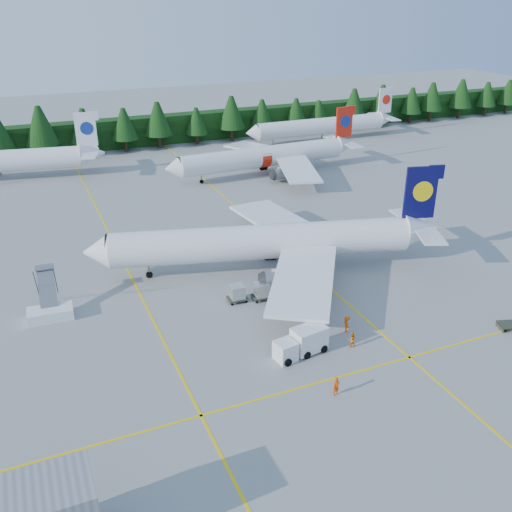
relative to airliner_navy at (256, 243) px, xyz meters
name	(u,v)px	position (x,y,z in m)	size (l,w,h in m)	color
ground	(320,338)	(-0.09, -15.94, -3.61)	(320.00, 320.00, 0.00)	#9FA09A
taxi_stripe_a	(132,277)	(-14.09, 4.06, -3.60)	(0.25, 120.00, 0.01)	yellow
taxi_stripe_b	(285,250)	(5.91, 4.06, -3.60)	(0.25, 120.00, 0.01)	yellow
taxi_stripe_cross	(353,373)	(-0.09, -21.94, -3.60)	(80.00, 0.25, 0.01)	yellow
treeline_hedge	(134,132)	(-0.09, 66.06, -0.61)	(220.00, 4.00, 6.00)	black
airliner_navy	(256,243)	(0.00, 0.00, 0.00)	(40.45, 32.86, 12.00)	white
airliner_red	(260,157)	(16.04, 35.62, -0.36)	(37.17, 30.54, 10.80)	white
airliner_far_right	(317,126)	(37.82, 54.33, -0.32)	(35.98, 3.60, 10.47)	white
airstairs	(50,310)	(-23.58, -1.56, -2.73)	(4.60, 6.25, 4.04)	white
service_truck	(301,343)	(-3.01, -17.49, -2.39)	(5.33, 2.61, 2.47)	white
uld_pair	(250,291)	(-3.47, -6.36, -2.53)	(4.78, 2.31, 1.60)	#303426
crew_a	(336,386)	(-3.02, -23.89, -2.74)	(0.63, 0.41, 1.73)	#FF4805
crew_b	(352,339)	(1.94, -18.29, -2.83)	(0.76, 0.59, 1.55)	orange
crew_c	(347,324)	(2.89, -15.87, -2.75)	(0.71, 0.48, 1.72)	#EF5205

